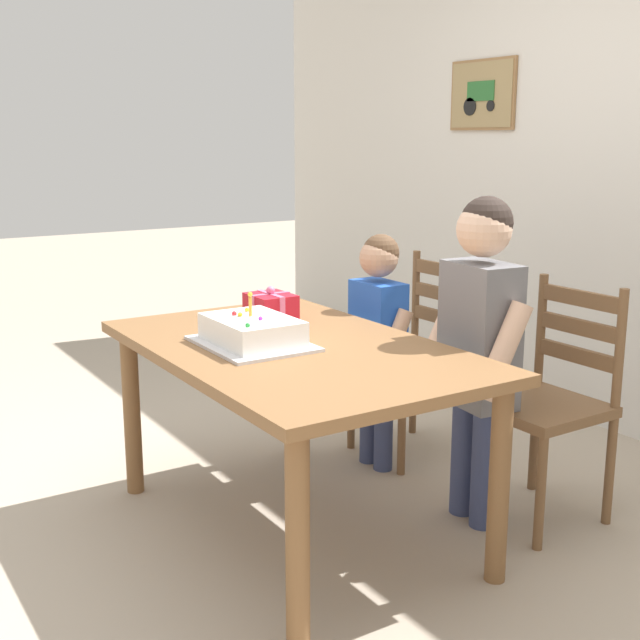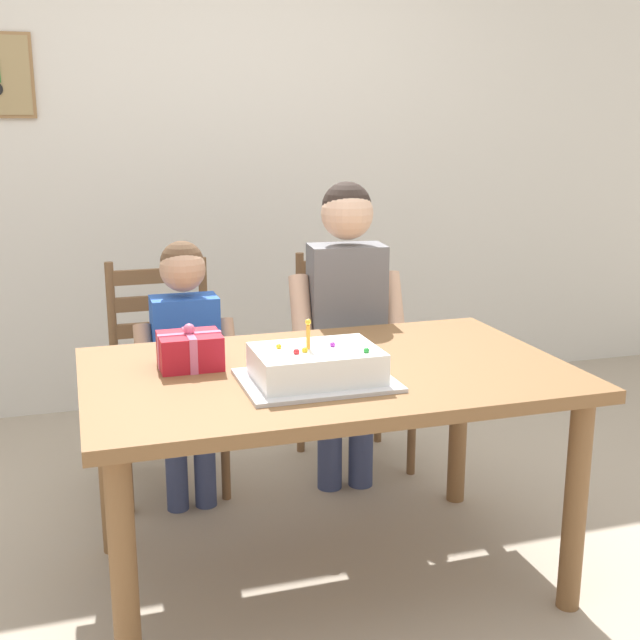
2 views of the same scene
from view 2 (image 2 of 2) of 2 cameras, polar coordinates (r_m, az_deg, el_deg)
name	(u,v)px [view 2 (image 2 of 2)]	position (r m, az deg, el deg)	size (l,w,h in m)	color
ground_plane	(327,576)	(2.80, 0.47, -17.73)	(20.00, 20.00, 0.00)	tan
back_wall	(212,156)	(4.29, -7.69, 11.45)	(6.40, 0.11, 2.60)	silver
dining_table	(327,395)	(2.53, 0.50, -5.36)	(1.49, 0.93, 0.73)	brown
birthday_cake	(316,366)	(2.35, -0.28, -3.31)	(0.44, 0.34, 0.19)	silver
gift_box_red_large	(190,350)	(2.52, -9.22, -2.14)	(0.20, 0.17, 0.14)	red
chair_left	(166,375)	(3.34, -10.88, -3.85)	(0.43, 0.43, 0.92)	brown
chair_right	(351,358)	(3.51, 2.25, -2.74)	(0.42, 0.42, 0.92)	brown
child_older	(347,307)	(3.16, 1.89, 0.90)	(0.47, 0.28, 1.25)	#38426B
child_younger	(186,351)	(3.05, -9.49, -2.17)	(0.38, 0.21, 1.05)	#38426B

